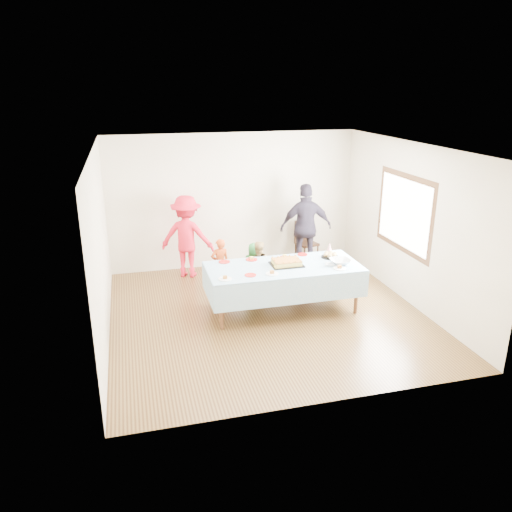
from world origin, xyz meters
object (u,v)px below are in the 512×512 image
Objects in this scene: dining_chair at (305,239)px; adult_left at (187,237)px; party_table at (284,269)px; birthday_cake at (287,262)px.

adult_left is (-2.49, -0.20, 0.30)m from dining_chair.
birthday_cake reaches higher than party_table.
party_table is 0.12m from birthday_cake.
party_table is 2.49m from dining_chair.
adult_left is at bearing 125.40° from birthday_cake.
adult_left is (-1.38, 1.95, -0.02)m from birthday_cake.
birthday_cake is 0.32× the size of adult_left.
birthday_cake is 2.39m from adult_left.
dining_chair reaches higher than party_table.
dining_chair is (1.11, 2.15, -0.33)m from birthday_cake.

